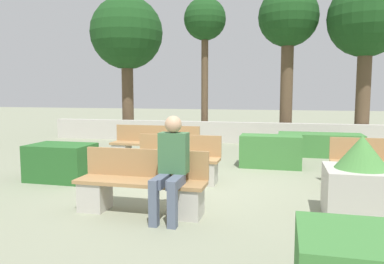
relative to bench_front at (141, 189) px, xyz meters
The scene contains 14 objects.
ground_plane 1.76m from the bench_front, 81.52° to the left, with size 60.00×60.00×0.00m, color gray.
perimeter_wall 7.47m from the bench_front, 88.04° to the left, with size 12.86×0.30×0.69m.
bench_front is the anchor object (origin of this frame).
bench_right_side 3.83m from the bench_front, 106.79° to the left, with size 2.13×0.49×0.86m.
bench_back 1.85m from the bench_front, 90.80° to the left, with size 1.61×0.49×0.86m.
person_seated_man 0.65m from the bench_front, 15.95° to the right, with size 0.38×0.64×1.35m.
hedge_block_near_left 4.00m from the bench_front, 66.06° to the left, with size 1.33×0.63×0.71m.
hedge_block_near_right 6.17m from the bench_front, 62.83° to the left, with size 2.12×0.84×0.59m.
hedge_block_far_left 2.62m from the bench_front, 146.59° to the left, with size 1.16×0.80×0.68m.
planter_corner_left 2.92m from the bench_front, ahead, with size 0.89×0.89×1.11m.
tree_leftmost 9.99m from the bench_front, 114.59° to the left, with size 2.69×2.69×5.22m.
tree_center_left 9.10m from the bench_front, 95.92° to the left, with size 1.46×1.46×4.93m.
tree_center_right 9.24m from the bench_front, 76.74° to the left, with size 1.97×1.97×5.13m.
tree_rightmost 9.63m from the bench_front, 61.63° to the left, with size 2.34×2.34×5.09m.
Camera 1 is at (1.64, -6.46, 1.66)m, focal length 35.00 mm.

